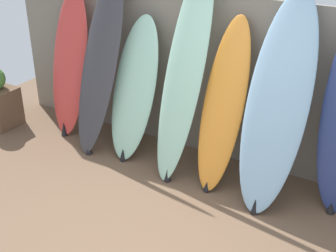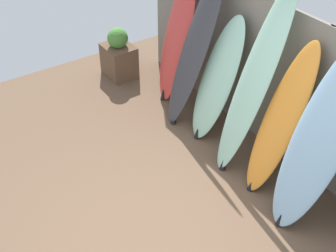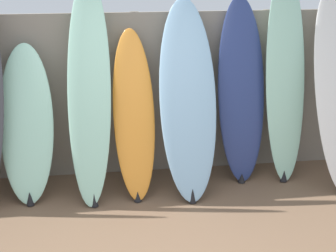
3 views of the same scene
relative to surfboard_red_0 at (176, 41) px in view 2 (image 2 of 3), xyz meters
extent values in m
plane|color=brown|center=(2.10, -1.66, -0.86)|extent=(7.68, 7.68, 0.00)
cube|color=gray|center=(2.10, 0.34, 0.04)|extent=(6.08, 0.04, 1.80)
cylinder|color=#6C655B|center=(-0.78, 0.38, 0.04)|extent=(0.10, 0.10, 1.80)
cylinder|color=#6C655B|center=(0.66, 0.38, 0.04)|extent=(0.10, 0.10, 1.80)
cylinder|color=#6C655B|center=(2.10, 0.38, 0.04)|extent=(0.10, 0.10, 1.80)
ellipsoid|color=#D13D38|center=(0.00, 0.00, 0.01)|extent=(0.51, 0.54, 1.74)
cone|color=black|center=(0.00, -0.22, -0.77)|extent=(0.08, 0.08, 0.17)
ellipsoid|color=#38383D|center=(0.55, -0.11, 0.15)|extent=(0.58, 0.79, 2.03)
cone|color=black|center=(0.55, -0.42, -0.79)|extent=(0.08, 0.08, 0.11)
ellipsoid|color=#9ED6BC|center=(0.97, -0.08, -0.08)|extent=(0.55, 0.65, 1.55)
cone|color=black|center=(0.97, -0.34, -0.78)|extent=(0.08, 0.08, 0.14)
ellipsoid|color=#9ED6BC|center=(1.61, -0.11, 0.24)|extent=(0.50, 0.83, 2.19)
cone|color=black|center=(1.61, -0.45, -0.78)|extent=(0.08, 0.08, 0.14)
ellipsoid|color=orange|center=(2.04, -0.10, -0.02)|extent=(0.44, 0.74, 1.67)
cone|color=black|center=(2.04, -0.41, -0.80)|extent=(0.08, 0.08, 0.10)
ellipsoid|color=#8CB7D6|center=(2.59, -0.15, 0.13)|extent=(0.58, 0.83, 1.97)
cone|color=black|center=(2.59, -0.51, -0.77)|extent=(0.08, 0.08, 0.15)
cube|color=brown|center=(-0.93, -0.39, -0.61)|extent=(0.48, 0.40, 0.49)
sphere|color=#4A8638|center=(-0.93, -0.39, -0.24)|extent=(0.30, 0.30, 0.30)
camera|label=1|loc=(3.67, -3.97, 1.87)|focal=50.00mm
camera|label=2|loc=(4.60, -3.25, 2.86)|focal=50.00mm
camera|label=3|loc=(1.79, -4.60, 1.52)|focal=50.00mm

